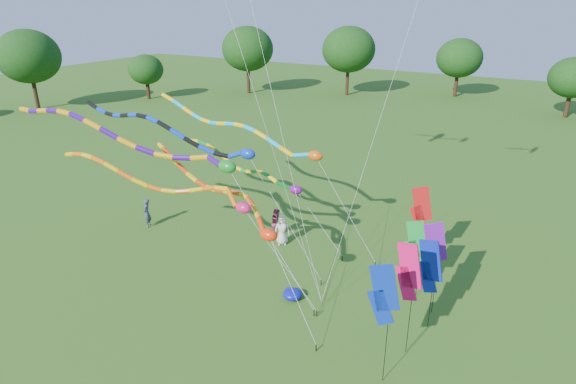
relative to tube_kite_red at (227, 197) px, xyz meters
The scene contains 18 objects.
ground 6.40m from the tube_kite_red, 57.09° to the right, with size 160.00×160.00×0.00m, color #285316.
tree_ring 8.65m from the tube_kite_red, 98.80° to the right, with size 119.62×116.99×9.45m.
tube_kite_red is the anchor object (origin of this frame).
tube_kite_orange 2.45m from the tube_kite_red, 137.45° to the right, with size 12.46×2.25×6.98m.
tube_kite_purple 4.77m from the tube_kite_red, 154.83° to the right, with size 15.84×2.07×8.96m.
tube_kite_blue 4.62m from the tube_kite_red, 162.06° to the left, with size 14.58×1.20×8.25m.
tube_kite_cyan 5.73m from the tube_kite_red, 112.07° to the left, with size 14.70×1.64×8.12m.
tube_kite_green 5.26m from the tube_kite_red, 107.70° to the left, with size 10.63×1.60×5.62m.
banner_pole_green 9.03m from the tube_kite_red, 21.08° to the left, with size 1.16×0.28×3.95m.
banner_pole_red 9.61m from the tube_kite_red, 35.62° to the left, with size 1.10×0.52×4.69m.
banner_pole_violet 9.60m from the tube_kite_red, 13.28° to the left, with size 1.09×0.56×4.52m.
banner_pole_blue_b 9.57m from the tube_kite_red, ahead, with size 1.16×0.22×4.18m.
banner_pole_blue_a 9.23m from the tube_kite_red, 18.28° to the right, with size 1.13×0.44×4.97m.
banner_pole_magenta_b 9.09m from the tube_kite_red, ahead, with size 1.16×0.29×4.86m.
blue_nylon_heap 5.56m from the tube_kite_red, ahead, with size 1.58×1.40×0.50m.
person_a 5.83m from the tube_kite_red, 85.80° to the left, with size 0.88×0.57×1.80m, color beige.
person_b 9.13m from the tube_kite_red, 163.20° to the left, with size 0.66×0.44×1.82m, color #3B4153.
person_c 6.35m from the tube_kite_red, 94.18° to the left, with size 0.87×0.68×1.79m, color #943650.
Camera 1 is at (10.29, -12.83, 13.23)m, focal length 30.00 mm.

